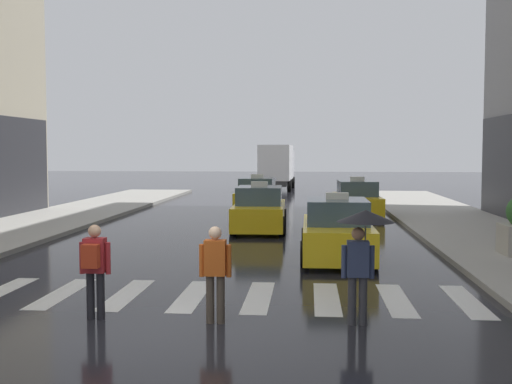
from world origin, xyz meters
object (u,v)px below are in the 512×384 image
taxi_lead (337,232)px  pedestrian_with_umbrella (363,235)px  taxi_third (357,201)px  taxi_fourth (257,196)px  pedestrian_plain_coat (215,268)px  taxi_second (260,211)px  box_truck (277,165)px  pedestrian_with_backpack (94,264)px

taxi_lead → pedestrian_with_umbrella: size_ratio=2.34×
taxi_third → taxi_fourth: same height
pedestrian_with_umbrella → pedestrian_plain_coat: bearing=-177.8°
taxi_third → pedestrian_plain_coat: bearing=-102.0°
taxi_lead → taxi_second: same height
box_truck → pedestrian_with_umbrella: box_truck is taller
pedestrian_with_umbrella → taxi_fourth: bearing=99.7°
taxi_third → pedestrian_with_backpack: taxi_third is taller
pedestrian_with_umbrella → taxi_third: bearing=86.0°
taxi_fourth → box_truck: size_ratio=0.60×
box_truck → taxi_fourth: bearing=-90.5°
taxi_lead → pedestrian_with_backpack: size_ratio=2.75×
taxi_fourth → pedestrian_plain_coat: 19.92m
pedestrian_with_backpack → taxi_second: bearing=81.5°
taxi_lead → pedestrian_with_umbrella: pedestrian_with_umbrella is taller
taxi_lead → box_truck: size_ratio=0.60×
taxi_second → taxi_third: size_ratio=1.00×
taxi_second → taxi_third: 6.17m
taxi_fourth → pedestrian_with_backpack: taxi_fourth is taller
pedestrian_with_umbrella → pedestrian_with_backpack: bearing=-179.4°
taxi_second → box_truck: (-0.54, 23.57, 1.13)m
taxi_second → taxi_third: same height
pedestrian_with_backpack → pedestrian_with_umbrella: bearing=0.6°
taxi_second → box_truck: bearing=91.3°
pedestrian_with_umbrella → pedestrian_with_backpack: (-4.57, -0.05, -0.54)m
taxi_second → taxi_fourth: 7.40m
taxi_fourth → pedestrian_with_umbrella: size_ratio=2.36×
taxi_second → taxi_fourth: size_ratio=1.00×
taxi_second → taxi_third: bearing=50.7°
taxi_fourth → pedestrian_plain_coat: (0.91, -19.89, 0.21)m
taxi_second → pedestrian_with_backpack: size_ratio=2.77×
pedestrian_plain_coat → taxi_lead: bearing=70.6°
taxi_third → pedestrian_with_umbrella: pedestrian_with_umbrella is taller
box_truck → pedestrian_plain_coat: size_ratio=4.60×
taxi_fourth → pedestrian_plain_coat: size_ratio=2.78×
taxi_third → pedestrian_with_backpack: bearing=-108.5°
taxi_third → pedestrian_with_umbrella: (-1.21, -17.21, 0.79)m
taxi_fourth → taxi_lead: bearing=-76.3°
taxi_lead → box_truck: 29.65m
taxi_lead → taxi_fourth: (-3.24, 13.27, 0.00)m
taxi_second → pedestrian_plain_coat: taxi_second is taller
pedestrian_with_backpack → taxi_third: bearing=71.5°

